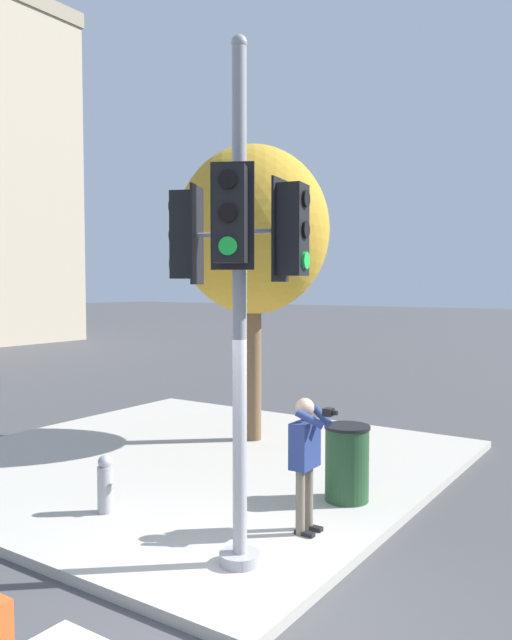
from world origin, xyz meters
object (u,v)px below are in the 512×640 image
object	(u,v)px
person_photographer	(306,452)
fire_hydrant	(105,484)
traffic_signal_pole	(237,271)
street_tree	(253,232)
trash_bin	(347,463)

from	to	relation	value
person_photographer	fire_hydrant	distance (m)	2.68
person_photographer	fire_hydrant	world-z (taller)	person_photographer
traffic_signal_pole	fire_hydrant	distance (m)	3.61
traffic_signal_pole	street_tree	xyz separation A→B (m)	(4.59, 2.92, 0.85)
person_photographer	traffic_signal_pole	bearing A→B (deg)	175.57
street_tree	trash_bin	distance (m)	4.96
fire_hydrant	trash_bin	xyz separation A→B (m)	(2.16, -2.39, 0.15)
fire_hydrant	trash_bin	world-z (taller)	trash_bin
trash_bin	traffic_signal_pole	bearing A→B (deg)	179.41
traffic_signal_pole	trash_bin	world-z (taller)	traffic_signal_pole
traffic_signal_pole	trash_bin	xyz separation A→B (m)	(2.53, -0.03, -2.56)
person_photographer	street_tree	distance (m)	5.39
trash_bin	street_tree	bearing A→B (deg)	54.96
traffic_signal_pole	person_photographer	size ratio (longest dim) A/B	3.40
fire_hydrant	traffic_signal_pole	bearing A→B (deg)	-98.92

